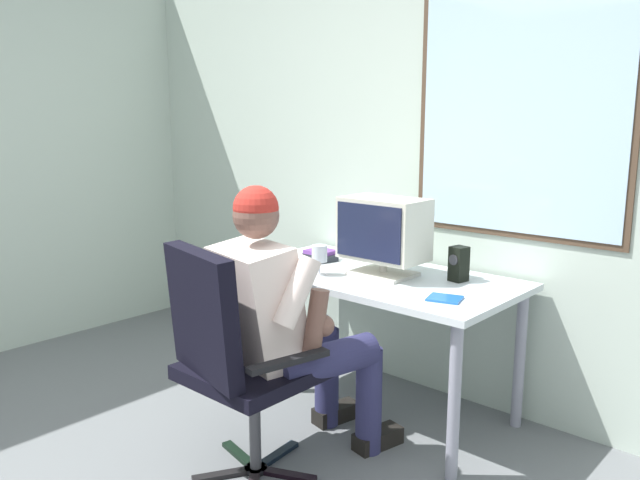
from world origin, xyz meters
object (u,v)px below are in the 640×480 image
(desk_speaker, at_px, (459,264))
(crt_monitor, at_px, (384,230))
(wine_glass, at_px, (319,255))
(book_stack, at_px, (320,255))
(office_chair, at_px, (230,350))
(person_seated, at_px, (287,319))
(cd_case, at_px, (445,298))
(desk, at_px, (375,289))

(desk_speaker, bearing_deg, crt_monitor, -155.30)
(wine_glass, relative_size, desk_speaker, 0.90)
(wine_glass, xyz_separation_m, book_stack, (-0.22, 0.26, -0.07))
(office_chair, xyz_separation_m, crt_monitor, (0.08, 0.93, 0.38))
(office_chair, xyz_separation_m, wine_glass, (-0.17, 0.73, 0.25))
(person_seated, relative_size, cd_case, 7.26)
(desk, height_order, cd_case, cd_case)
(person_seated, bearing_deg, desk, 92.42)
(desk, relative_size, book_stack, 7.12)
(person_seated, xyz_separation_m, cd_case, (0.48, 0.49, 0.08))
(person_seated, relative_size, book_stack, 6.13)
(cd_case, bearing_deg, desk, 161.55)
(crt_monitor, height_order, wine_glass, crt_monitor)
(desk, bearing_deg, cd_case, -18.45)
(person_seated, bearing_deg, crt_monitor, 87.90)
(desk, xyz_separation_m, office_chair, (-0.02, -0.94, -0.06))
(person_seated, height_order, crt_monitor, person_seated)
(office_chair, bearing_deg, wine_glass, 102.85)
(crt_monitor, height_order, book_stack, crt_monitor)
(desk_speaker, height_order, book_stack, desk_speaker)
(crt_monitor, relative_size, wine_glass, 2.76)
(desk_speaker, distance_m, cd_case, 0.35)
(desk, xyz_separation_m, book_stack, (-0.41, 0.05, 0.11))
(crt_monitor, bearing_deg, desk, 176.19)
(book_stack, bearing_deg, person_seated, -58.00)
(desk, xyz_separation_m, desk_speaker, (0.39, 0.15, 0.17))
(wine_glass, relative_size, book_stack, 0.75)
(desk_speaker, bearing_deg, book_stack, -172.58)
(desk, height_order, desk_speaker, desk_speaker)
(office_chair, height_order, wine_glass, office_chair)
(person_seated, relative_size, crt_monitor, 2.96)
(office_chair, bearing_deg, desk_speaker, 69.18)
(crt_monitor, relative_size, desk_speaker, 2.48)
(person_seated, xyz_separation_m, desk_speaker, (0.36, 0.81, 0.16))
(office_chair, height_order, book_stack, office_chair)
(desk, height_order, wine_glass, wine_glass)
(desk, distance_m, person_seated, 0.66)
(office_chair, distance_m, crt_monitor, 1.01)
(person_seated, height_order, desk_speaker, person_seated)
(cd_case, bearing_deg, book_stack, 166.79)
(person_seated, bearing_deg, book_stack, 122.00)
(person_seated, relative_size, desk_speaker, 7.32)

